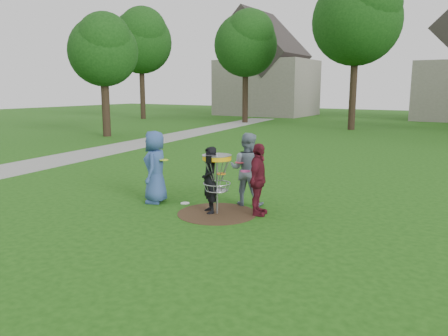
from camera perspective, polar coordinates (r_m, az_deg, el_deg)
The scene contains 11 objects.
ground at distance 9.93m, azimuth -0.91°, elevation -5.95°, with size 100.00×100.00×0.00m, color #19470F.
dirt_patch at distance 9.93m, azimuth -0.91°, elevation -5.93°, with size 1.80×1.80×0.01m, color #47331E.
concrete_path at distance 22.21m, azimuth -11.63°, elevation 3.03°, with size 2.20×40.00×0.02m, color #9E9E99.
player_blue at distance 10.82m, azimuth -8.97°, elevation 0.14°, with size 0.87×0.57×1.78m, color #314D87.
player_black at distance 9.82m, azimuth -1.88°, elevation -1.59°, with size 0.55×0.36×1.51m, color black.
player_grey at distance 10.48m, azimuth 3.02°, elevation -0.15°, with size 0.85×0.67×1.76m, color slate.
player_maroon at distance 9.66m, azimuth 4.47°, elevation -1.52°, with size 0.94×0.39×1.61m, color #5A1421.
disc_on_grass at distance 10.79m, azimuth -5.12°, elevation -4.60°, with size 0.22×0.22×0.02m, color white.
disc_golf_basket at distance 9.69m, azimuth -0.93°, elevation -0.16°, with size 0.66×0.67×1.38m.
held_discs at distance 10.01m, azimuth -0.98°, elevation 0.19°, with size 2.34×0.96×0.18m.
tree_row at distance 29.27m, azimuth 23.20°, elevation 16.34°, with size 51.20×17.42×9.90m.
Camera 1 is at (5.13, -8.02, 2.81)m, focal length 35.00 mm.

